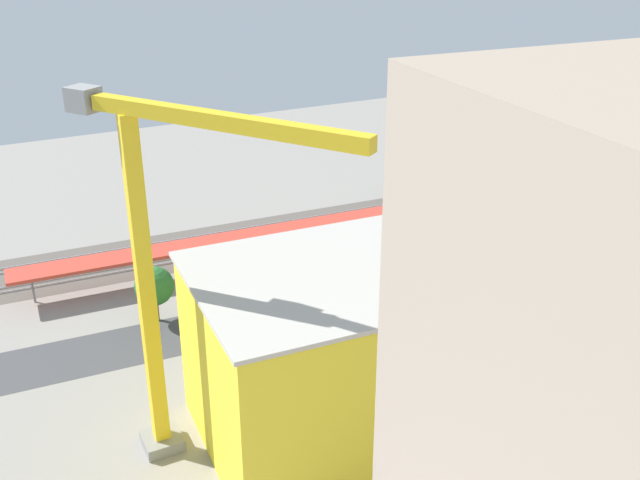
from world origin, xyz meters
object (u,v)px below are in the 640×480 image
object	(u,v)px
street_tree_2	(300,258)
street_tree_3	(431,234)
street_tree_0	(154,286)
traffic_light	(422,272)
tower_crane	(162,260)
box_truck_0	(400,306)
construction_building	(396,341)
parked_car_0	(522,264)
parked_car_3	(386,300)
parked_car_5	(286,324)
locomotive	(429,186)
parked_car_2	(439,285)
platform_canopy_near	(234,239)
parked_car_1	(475,273)
parked_car_4	(334,311)
passenger_coach	(527,161)
street_tree_1	(370,247)

from	to	relation	value
street_tree_2	street_tree_3	xyz separation A→B (m)	(-20.71, 0.44, -0.45)
street_tree_0	traffic_light	xyz separation A→B (m)	(-32.29, 10.72, -0.52)
tower_crane	street_tree_3	size ratio (longest dim) A/B	4.68
box_truck_0	street_tree_0	distance (m)	30.72
construction_building	tower_crane	distance (m)	24.58
parked_car_0	parked_car_3	distance (m)	23.09
parked_car_5	tower_crane	world-z (taller)	tower_crane
tower_crane	traffic_light	distance (m)	43.03
locomotive	parked_car_3	bearing A→B (deg)	47.80
parked_car_5	street_tree_2	size ratio (longest dim) A/B	0.65
parked_car_2	platform_canopy_near	bearing A→B (deg)	-42.15
platform_canopy_near	street_tree_3	bearing A→B (deg)	155.02
parked_car_0	street_tree_0	world-z (taller)	street_tree_0
platform_canopy_near	parked_car_5	distance (m)	19.93
parked_car_1	parked_car_5	distance (m)	29.14
locomotive	parked_car_0	size ratio (longest dim) A/B	3.60
street_tree_0	traffic_light	size ratio (longest dim) A/B	1.13
parked_car_2	street_tree_3	xyz separation A→B (m)	(-3.79, -7.85, 3.75)
parked_car_1	street_tree_2	distance (m)	25.00
parked_car_4	box_truck_0	distance (m)	8.36
street_tree_3	traffic_light	size ratio (longest dim) A/B	1.14
locomotive	box_truck_0	bearing A→B (deg)	50.88
parked_car_0	box_truck_0	bearing A→B (deg)	9.38
passenger_coach	construction_building	world-z (taller)	construction_building
parked_car_3	street_tree_0	distance (m)	29.51
locomotive	parked_car_2	world-z (taller)	locomotive
parked_car_5	construction_building	size ratio (longest dim) A/B	0.13
traffic_light	parked_car_3	bearing A→B (deg)	-13.67
platform_canopy_near	street_tree_0	size ratio (longest dim) A/B	8.42
street_tree_1	box_truck_0	bearing A→B (deg)	79.26
parked_car_0	parked_car_5	world-z (taller)	parked_car_5
parked_car_3	street_tree_2	world-z (taller)	street_tree_2
parked_car_3	traffic_light	size ratio (longest dim) A/B	0.74
passenger_coach	construction_building	size ratio (longest dim) A/B	0.46
parked_car_3	street_tree_2	xyz separation A→B (m)	(8.39, -8.34, 4.25)
platform_canopy_near	traffic_light	xyz separation A→B (m)	(-18.03, 21.01, 0.11)
locomotive	construction_building	world-z (taller)	construction_building
passenger_coach	parked_car_1	bearing A→B (deg)	40.36
parked_car_2	parked_car_5	bearing A→B (deg)	-0.49
parked_car_3	parked_car_5	size ratio (longest dim) A/B	0.97
parked_car_2	parked_car_5	xyz separation A→B (m)	(22.63, -0.19, -0.01)
platform_canopy_near	parked_car_4	size ratio (longest dim) A/B	13.77
parked_car_0	parked_car_3	world-z (taller)	parked_car_3
platform_canopy_near	parked_car_2	xyz separation A→B (m)	(-21.90, 19.82, -3.39)
passenger_coach	street_tree_3	size ratio (longest dim) A/B	2.38
passenger_coach	parked_car_2	size ratio (longest dim) A/B	3.64
locomotive	street_tree_3	bearing A→B (deg)	55.78
parked_car_5	parked_car_1	bearing A→B (deg)	-179.11
street_tree_0	parked_car_3	bearing A→B (deg)	160.87
parked_car_0	box_truck_0	world-z (taller)	box_truck_0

